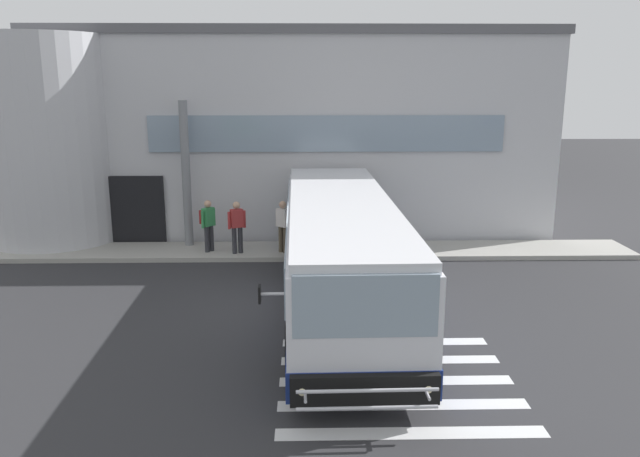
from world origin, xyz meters
TOP-DOWN VIEW (x-y plane):
  - ground_plane at (0.00, 0.00)m, footprint 80.00×90.00m
  - bay_paint_stripes at (2.00, -4.20)m, footprint 4.40×3.96m
  - terminal_building at (-0.67, 11.55)m, footprint 19.61×13.80m
  - boarding_curb at (0.00, 4.80)m, footprint 21.81×2.00m
  - entry_support_column at (-3.62, 5.40)m, footprint 0.28×0.28m
  - bus_main_foreground at (1.16, -0.03)m, footprint 3.02×11.79m
  - passenger_near_column at (-2.84, 4.58)m, footprint 0.50×0.52m
  - passenger_by_doorway at (-1.88, 4.32)m, footprint 0.55×0.35m
  - passenger_at_curb_edge at (-0.43, 4.40)m, footprint 0.47×0.41m

SIDE VIEW (x-z plane):
  - ground_plane at x=0.00m, z-range -0.02..0.00m
  - bay_paint_stripes at x=2.00m, z-range 0.00..0.01m
  - boarding_curb at x=0.00m, z-range 0.00..0.15m
  - passenger_by_doorway at x=-1.88m, z-range 0.24..1.92m
  - passenger_at_curb_edge at x=-0.43m, z-range 0.24..1.92m
  - passenger_near_column at x=-2.84m, z-range 0.28..1.95m
  - bus_main_foreground at x=1.16m, z-range -0.02..2.68m
  - entry_support_column at x=-3.62m, z-range 0.15..4.91m
  - terminal_building at x=-0.67m, z-range -0.01..7.28m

